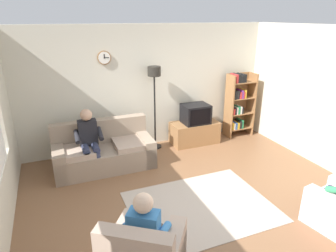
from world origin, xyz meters
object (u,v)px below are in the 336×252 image
object	(u,v)px
bookshelf	(238,103)
person_in_left_armchair	(147,229)
tv	(196,114)
floor_lamp	(154,85)
person_on_couch	(89,138)
couch	(104,152)
tv_stand	(194,133)

from	to	relation	value
bookshelf	person_in_left_armchair	distance (m)	4.75
tv	floor_lamp	world-z (taller)	floor_lamp
person_on_couch	bookshelf	bearing A→B (deg)	8.95
couch	person_on_couch	distance (m)	0.48
couch	bookshelf	xyz separation A→B (m)	(3.42, 0.47, 0.51)
tv_stand	tv	bearing A→B (deg)	-90.00
tv	person_in_left_armchair	distance (m)	3.88
tv_stand	floor_lamp	distance (m)	1.53
tv	person_on_couch	distance (m)	2.52
couch	floor_lamp	distance (m)	1.77
couch	tv	xyz separation A→B (m)	(2.21, 0.38, 0.41)
floor_lamp	person_in_left_armchair	bearing A→B (deg)	-111.17
tv	couch	bearing A→B (deg)	-170.25
person_in_left_armchair	bookshelf	bearing A→B (deg)	43.50
tv	floor_lamp	size ratio (longest dim) A/B	0.32
couch	bookshelf	bearing A→B (deg)	7.83
tv	floor_lamp	bearing A→B (deg)	172.60
floor_lamp	tv	bearing A→B (deg)	-7.40
floor_lamp	person_on_couch	bearing A→B (deg)	-158.11
bookshelf	person_in_left_armchair	size ratio (longest dim) A/B	1.40
tv	tv_stand	bearing A→B (deg)	90.00
bookshelf	person_on_couch	bearing A→B (deg)	-171.05
bookshelf	tv	bearing A→B (deg)	-175.71
tv_stand	person_on_couch	xyz separation A→B (m)	(-2.48, -0.51, 0.45)
tv_stand	tv	world-z (taller)	tv
bookshelf	person_in_left_armchair	bearing A→B (deg)	-136.50
tv	bookshelf	xyz separation A→B (m)	(1.21, 0.09, 0.09)
bookshelf	person_on_couch	distance (m)	3.74
couch	tv	bearing A→B (deg)	9.75
couch	tv	world-z (taller)	tv
tv_stand	person_on_couch	size ratio (longest dim) A/B	0.89
floor_lamp	person_on_couch	world-z (taller)	floor_lamp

